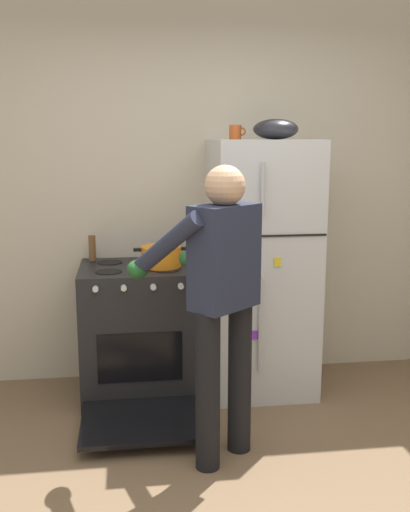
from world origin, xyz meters
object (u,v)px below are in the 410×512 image
Objects in this scene: stove_range at (139,333)px; mixing_bowl at (276,129)px; person_cook at (219,287)px; coffee_mug at (236,132)px; pepper_mill at (92,248)px; refrigerator at (261,267)px; red_pot at (161,256)px.

mixing_bowl reaches higher than stove_range.
person_cook is at bearing -119.98° from mixing_bowl.
mixing_bowl reaches higher than coffee_mug.
person_cook is 9.01× the size of pepper_mill.
refrigerator is 1.17m from pepper_mill.
pepper_mill is 0.60× the size of mixing_bowl.
person_cook is at bearing -116.01° from refrigerator.
person_cook is 5.40× the size of mixing_bowl.
stove_range is 4.09× the size of mixing_bowl.
person_cook reaches higher than stove_range.
red_pot is (-0.68, -0.05, 0.11)m from refrigerator.
person_cook is 4.38× the size of red_pot.
coffee_mug reaches higher than red_pot.
stove_range is at bearing -178.81° from refrigerator.
mixing_bowl is (1.22, -0.20, 0.80)m from pepper_mill.
refrigerator is at bearing -179.79° from mixing_bowl.
refrigerator is 1.01m from person_cook.
refrigerator reaches higher than pepper_mill.
mixing_bowl reaches higher than pepper_mill.
red_pot is (0.16, -0.03, 0.53)m from stove_range.
mixing_bowl is (0.08, 0.00, 0.93)m from refrigerator.
mixing_bowl is (0.76, 0.05, 0.82)m from red_pot.
refrigerator is 0.95m from stove_range.
stove_range is 0.76× the size of person_cook.
person_cook is at bearing -57.27° from pepper_mill.
person_cook reaches higher than pepper_mill.
red_pot is 0.95m from coffee_mug.
coffee_mug is at bearing -8.81° from pepper_mill.
red_pot is 3.26× the size of coffee_mug.
refrigerator is 4.71× the size of red_pot.
refrigerator reaches higher than red_pot.
person_cook is (0.41, -0.88, 0.53)m from stove_range.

